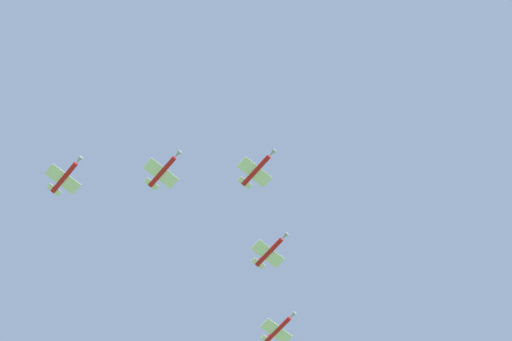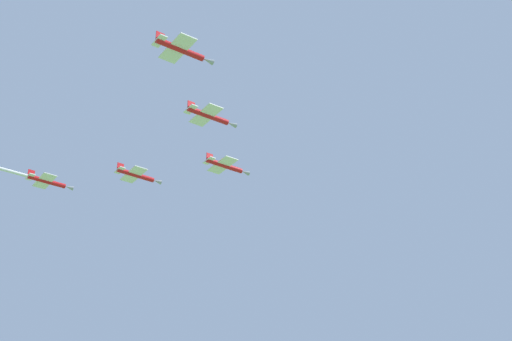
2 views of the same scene
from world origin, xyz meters
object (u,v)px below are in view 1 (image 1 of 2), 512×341
object	(u,v)px
jet_lead	(257,170)
jet_port_inner	(270,251)
jet_starboard_inner	(163,171)
jet_starboard_outer	(65,177)

from	to	relation	value
jet_lead	jet_port_inner	world-z (taller)	jet_port_inner
jet_starboard_inner	jet_starboard_outer	world-z (taller)	jet_starboard_inner
jet_port_inner	jet_starboard_inner	world-z (taller)	jet_port_inner
jet_lead	jet_port_inner	xyz separation A→B (m)	(20.22, 10.71, 0.60)
jet_port_inner	jet_starboard_outer	world-z (taller)	jet_port_inner
jet_port_inner	jet_starboard_outer	xyz separation A→B (m)	(-46.89, 27.64, -2.07)
jet_lead	jet_starboard_inner	distance (m)	22.89
jet_lead	jet_starboard_outer	world-z (taller)	jet_lead
jet_lead	jet_starboard_outer	bearing A→B (deg)	-42.21
jet_lead	jet_starboard_inner	bearing A→B (deg)	-40.89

